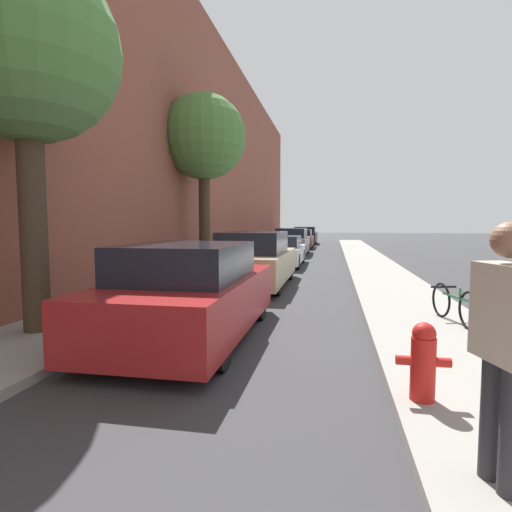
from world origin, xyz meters
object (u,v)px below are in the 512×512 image
parked_car_maroon (300,239)px  bicycle (454,304)px  parked_car_grey (292,242)px  street_tree_near (26,52)px  parked_car_red (190,294)px  street_tree_far (204,139)px  fire_hydrant (423,360)px  parked_car_white (280,251)px  parked_car_champagne (255,260)px  pedestrian (505,339)px  parked_car_black (305,236)px

parked_car_maroon → bicycle: (4.29, -21.53, -0.20)m
parked_car_grey → street_tree_near: (-2.23, -17.21, 3.57)m
parked_car_red → bicycle: 4.34m
parked_car_grey → parked_car_maroon: parked_car_grey is taller
street_tree_near → street_tree_far: 8.19m
street_tree_near → fire_hydrant: (5.32, -1.53, -3.78)m
parked_car_white → street_tree_near: bearing=-101.7°
parked_car_white → street_tree_far: 5.59m
parked_car_champagne → street_tree_near: (-2.31, -5.75, 3.55)m
street_tree_far → parked_car_white: bearing=54.1°
pedestrian → parked_car_maroon: bearing=170.6°
parked_car_red → parked_car_grey: bearing=90.3°
parked_car_champagne → parked_car_maroon: parked_car_champagne is taller
street_tree_near → street_tree_far: bearing=89.5°
parked_car_black → parked_car_maroon: bearing=-89.9°
parked_car_black → pedestrian: pedestrian is taller
pedestrian → street_tree_far: bearing=-170.3°
parked_car_black → fire_hydrant: parked_car_black is taller
parked_car_champagne → parked_car_white: bearing=89.8°
street_tree_far → fire_hydrant: street_tree_far is taller
parked_car_red → street_tree_near: (-2.32, -0.45, 3.58)m
parked_car_black → street_tree_near: (-2.17, -29.01, 3.58)m
parked_car_white → pedestrian: (3.20, -14.07, 0.47)m
parked_car_maroon → pedestrian: bearing=-82.7°
street_tree_far → bicycle: size_ratio=4.14×
parked_car_red → parked_car_maroon: 22.78m
parked_car_champagne → fire_hydrant: parked_car_champagne is taller
parked_car_champagne → fire_hydrant: 7.88m
parked_car_red → parked_car_grey: (-0.09, 16.76, 0.01)m
street_tree_near → bicycle: (6.47, 1.69, -3.84)m
fire_hydrant → bicycle: size_ratio=0.51×
parked_car_maroon → fire_hydrant: bearing=-82.8°
parked_car_champagne → parked_car_red: bearing=-89.9°
parked_car_red → pedestrian: pedestrian is taller
parked_car_grey → parked_car_maroon: size_ratio=1.08×
fire_hydrant → bicycle: (1.15, 3.22, -0.06)m
parked_car_red → parked_car_black: (-0.15, 28.56, -0.00)m
parked_car_maroon → street_tree_near: street_tree_near is taller
parked_car_champagne → bicycle: bearing=-44.3°
parked_car_white → parked_car_grey: 5.91m
parked_car_champagne → parked_car_grey: 11.45m
parked_car_maroon → pedestrian: 26.22m
parked_car_grey → bicycle: 16.08m
parked_car_red → parked_car_maroon: bearing=90.4°
street_tree_far → fire_hydrant: 11.80m
parked_car_white → fire_hydrant: (2.99, -12.83, -0.10)m
parked_car_champagne → parked_car_black: (-0.15, 23.26, -0.03)m
parked_car_grey → street_tree_far: street_tree_far is taller
parked_car_red → parked_car_black: size_ratio=0.97×
parked_car_champagne → street_tree_near: size_ratio=0.84×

